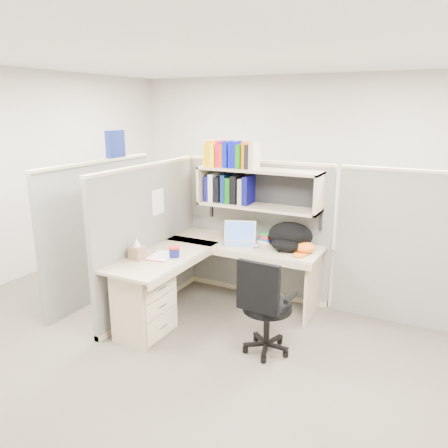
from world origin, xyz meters
The scene contains 14 objects.
ground centered at (0.00, 0.00, 0.00)m, with size 6.00×6.00×0.00m, color #3C352E.
room_shell centered at (0.00, 0.00, 1.62)m, with size 6.00×6.00×6.00m.
cubicle centered at (-0.37, 0.45, 0.91)m, with size 3.79×1.84×1.95m.
desk centered at (-0.41, -0.29, 0.44)m, with size 1.74×1.75×0.73m.
laptop centered at (-0.03, 0.48, 0.86)m, with size 0.36×0.36×0.26m, color silver, non-canonical shape.
backpack centered at (0.51, 0.58, 0.87)m, with size 0.49×0.38×0.29m, color black, non-canonical shape.
orange_cap centered at (0.70, 0.56, 0.79)m, with size 0.21×0.24×0.11m, color #DB5E13, non-canonical shape.
snack_canister centered at (-0.44, -0.19, 0.79)m, with size 0.11×0.11×0.11m.
tissue_box centered at (-0.74, -0.41, 0.84)m, with size 0.13×0.13×0.21m, color #89674E, non-canonical shape.
mouse centered at (0.16, 0.50, 0.75)m, with size 0.08×0.05×0.03m, color #8FA8CB.
paper_cup centered at (0.02, 0.75, 0.78)m, with size 0.08×0.08×0.11m, color silver.
book_stack centered at (0.21, 0.76, 0.78)m, with size 0.16×0.21×0.10m, color gray, non-canonical shape.
loose_paper centered at (-0.58, -0.22, 0.73)m, with size 0.22×0.30×0.00m, color white, non-canonical shape.
task_chair centered at (0.63, -0.34, 0.34)m, with size 0.50×0.46×0.95m.
Camera 1 is at (1.95, -3.71, 2.21)m, focal length 35.00 mm.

